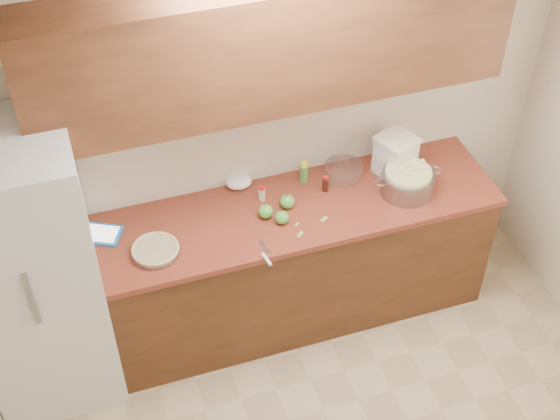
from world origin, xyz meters
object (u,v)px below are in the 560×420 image
object	(u,v)px
pie	(155,250)
flour_canister	(395,155)
tablet	(101,234)
colander	(407,182)

from	to	relation	value
pie	flour_canister	distance (m)	1.57
pie	tablet	xyz separation A→B (m)	(-0.27, 0.24, -0.01)
flour_canister	tablet	bearing A→B (deg)	179.68
pie	colander	xyz separation A→B (m)	(1.55, 0.04, 0.05)
colander	flour_canister	bearing A→B (deg)	89.63
flour_canister	pie	bearing A→B (deg)	-171.70
pie	colander	world-z (taller)	colander
pie	flour_canister	world-z (taller)	flour_canister
colander	flour_canister	distance (m)	0.20
pie	flour_canister	size ratio (longest dim) A/B	0.99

